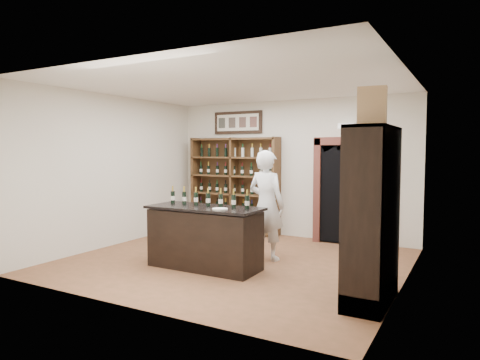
# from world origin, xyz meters

# --- Properties ---
(floor) EXTENTS (5.50, 5.50, 0.00)m
(floor) POSITION_xyz_m (0.00, 0.00, 0.00)
(floor) COLOR brown
(floor) RESTS_ON ground
(ceiling) EXTENTS (5.50, 5.50, 0.00)m
(ceiling) POSITION_xyz_m (0.00, 0.00, 3.00)
(ceiling) COLOR white
(ceiling) RESTS_ON wall_back
(wall_back) EXTENTS (5.50, 0.04, 3.00)m
(wall_back) POSITION_xyz_m (0.00, 2.50, 1.50)
(wall_back) COLOR beige
(wall_back) RESTS_ON ground
(wall_left) EXTENTS (0.04, 5.00, 3.00)m
(wall_left) POSITION_xyz_m (-2.75, 0.00, 1.50)
(wall_left) COLOR beige
(wall_left) RESTS_ON ground
(wall_right) EXTENTS (0.04, 5.00, 3.00)m
(wall_right) POSITION_xyz_m (2.75, 0.00, 1.50)
(wall_right) COLOR beige
(wall_right) RESTS_ON ground
(wine_shelf) EXTENTS (2.20, 0.38, 2.20)m
(wine_shelf) POSITION_xyz_m (-1.30, 2.33, 1.10)
(wine_shelf) COLOR #50331B
(wine_shelf) RESTS_ON ground
(framed_picture) EXTENTS (1.25, 0.04, 0.52)m
(framed_picture) POSITION_xyz_m (-1.30, 2.47, 2.55)
(framed_picture) COLOR black
(framed_picture) RESTS_ON wall_back
(arched_doorway) EXTENTS (1.17, 0.35, 2.17)m
(arched_doorway) POSITION_xyz_m (1.25, 2.33, 1.14)
(arched_doorway) COLOR black
(arched_doorway) RESTS_ON ground
(emergency_light) EXTENTS (0.30, 0.10, 0.10)m
(emergency_light) POSITION_xyz_m (1.25, 2.42, 2.40)
(emergency_light) COLOR white
(emergency_light) RESTS_ON wall_back
(tasting_counter) EXTENTS (1.88, 0.78, 1.00)m
(tasting_counter) POSITION_xyz_m (-0.20, -0.60, 0.49)
(tasting_counter) COLOR black
(tasting_counter) RESTS_ON ground
(counter_bottle_0) EXTENTS (0.07, 0.07, 0.30)m
(counter_bottle_0) POSITION_xyz_m (-0.92, -0.49, 1.11)
(counter_bottle_0) COLOR black
(counter_bottle_0) RESTS_ON tasting_counter
(counter_bottle_1) EXTENTS (0.07, 0.07, 0.30)m
(counter_bottle_1) POSITION_xyz_m (-0.68, -0.49, 1.11)
(counter_bottle_1) COLOR black
(counter_bottle_1) RESTS_ON tasting_counter
(counter_bottle_2) EXTENTS (0.07, 0.07, 0.30)m
(counter_bottle_2) POSITION_xyz_m (-0.44, -0.49, 1.11)
(counter_bottle_2) COLOR black
(counter_bottle_2) RESTS_ON tasting_counter
(counter_bottle_3) EXTENTS (0.07, 0.07, 0.30)m
(counter_bottle_3) POSITION_xyz_m (-0.20, -0.49, 1.11)
(counter_bottle_3) COLOR black
(counter_bottle_3) RESTS_ON tasting_counter
(counter_bottle_4) EXTENTS (0.07, 0.07, 0.30)m
(counter_bottle_4) POSITION_xyz_m (0.04, -0.49, 1.11)
(counter_bottle_4) COLOR black
(counter_bottle_4) RESTS_ON tasting_counter
(counter_bottle_5) EXTENTS (0.07, 0.07, 0.30)m
(counter_bottle_5) POSITION_xyz_m (0.28, -0.49, 1.11)
(counter_bottle_5) COLOR black
(counter_bottle_5) RESTS_ON tasting_counter
(counter_bottle_6) EXTENTS (0.07, 0.07, 0.30)m
(counter_bottle_6) POSITION_xyz_m (0.52, -0.49, 1.11)
(counter_bottle_6) COLOR black
(counter_bottle_6) RESTS_ON tasting_counter
(side_cabinet) EXTENTS (0.48, 1.20, 2.20)m
(side_cabinet) POSITION_xyz_m (2.52, -0.90, 0.75)
(side_cabinet) COLOR black
(side_cabinet) RESTS_ON ground
(shopkeeper) EXTENTS (0.76, 0.56, 1.91)m
(shopkeeper) POSITION_xyz_m (0.43, 0.40, 0.95)
(shopkeeper) COLOR white
(shopkeeper) RESTS_ON ground
(plate) EXTENTS (0.24, 0.24, 0.02)m
(plate) POSITION_xyz_m (0.19, -0.76, 1.01)
(plate) COLOR silver
(plate) RESTS_ON tasting_counter
(wine_crate) EXTENTS (0.36, 0.17, 0.49)m
(wine_crate) POSITION_xyz_m (2.45, -0.86, 2.44)
(wine_crate) COLOR tan
(wine_crate) RESTS_ON side_cabinet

